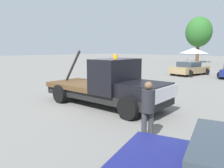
{
  "coord_description": "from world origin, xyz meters",
  "views": [
    {
      "loc": [
        7.05,
        -6.87,
        2.58
      ],
      "look_at": [
        0.5,
        0.0,
        1.05
      ],
      "focal_mm": 35.0,
      "sensor_mm": 36.0,
      "label": 1
    }
  ],
  "objects": [
    {
      "name": "ground_plane",
      "position": [
        0.0,
        0.0,
        0.0
      ],
      "size": [
        160.0,
        160.0,
        0.0
      ],
      "primitive_type": "plane",
      "color": "gray"
    },
    {
      "name": "tow_truck",
      "position": [
        0.37,
        0.03,
        0.93
      ],
      "size": [
        6.22,
        2.57,
        2.51
      ],
      "rotation": [
        0.0,
        0.0,
        0.07
      ],
      "color": "black",
      "rests_on": "ground"
    },
    {
      "name": "person_near_truck",
      "position": [
        3.68,
        -1.87,
        0.98
      ],
      "size": [
        0.38,
        0.38,
        1.69
      ],
      "rotation": [
        0.0,
        0.0,
        5.71
      ],
      "color": "#38383D",
      "rests_on": "ground"
    },
    {
      "name": "parked_car_tan",
      "position": [
        -2.29,
        14.11,
        0.65
      ],
      "size": [
        2.89,
        4.48,
        1.34
      ],
      "rotation": [
        0.0,
        0.0,
        1.42
      ],
      "color": "tan",
      "rests_on": "ground"
    },
    {
      "name": "canopy_tent_white",
      "position": [
        -6.04,
        23.45,
        2.33
      ],
      "size": [
        3.05,
        3.05,
        2.72
      ],
      "color": "#9E9EA3",
      "rests_on": "ground"
    },
    {
      "name": "tree_left",
      "position": [
        -9.61,
        33.6,
        5.6
      ],
      "size": [
        4.68,
        4.68,
        8.35
      ],
      "color": "brown",
      "rests_on": "ground"
    },
    {
      "name": "traffic_cone",
      "position": [
        -2.41,
        4.53,
        0.25
      ],
      "size": [
        0.4,
        0.4,
        0.55
      ],
      "color": "black",
      "rests_on": "ground"
    }
  ]
}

